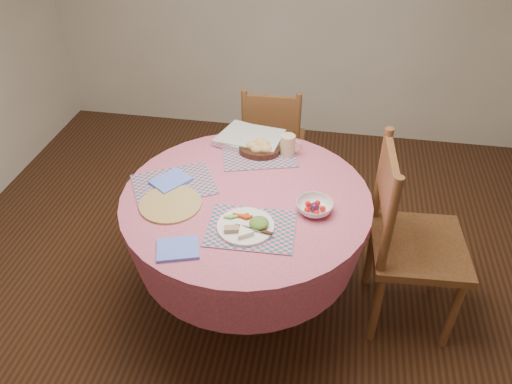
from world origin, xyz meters
TOP-DOWN VIEW (x-y plane):
  - ground at (0.00, 0.00)m, footprint 4.00×4.00m
  - dining_table at (0.00, 0.00)m, footprint 1.24×1.24m
  - chair_right at (0.82, 0.05)m, footprint 0.50×0.52m
  - chair_back at (-0.01, 0.99)m, footprint 0.43×0.41m
  - placemat_front at (0.07, -0.24)m, footprint 0.41×0.31m
  - placemat_left at (-0.38, 0.03)m, footprint 0.50×0.46m
  - placemat_back at (0.00, 0.38)m, footprint 0.47×0.40m
  - wicker_trivet at (-0.34, -0.13)m, footprint 0.30×0.30m
  - napkin_near at (-0.22, -0.43)m, footprint 0.21×0.19m
  - napkin_far at (-0.40, 0.04)m, footprint 0.22×0.23m
  - dinner_plate at (0.05, -0.25)m, footprint 0.26×0.26m
  - bread_bowl at (0.00, 0.39)m, footprint 0.23×0.23m
  - latte_mug at (0.16, 0.40)m, footprint 0.12×0.08m
  - fruit_bowl at (0.34, -0.06)m, footprint 0.19×0.19m
  - newspaper_stack at (-0.07, 0.49)m, footprint 0.41×0.36m

SIDE VIEW (x-z plane):
  - ground at x=0.00m, z-range 0.00..0.00m
  - chair_back at x=-0.01m, z-range 0.02..0.92m
  - chair_right at x=0.82m, z-range 0.02..1.08m
  - dining_table at x=0.00m, z-range 0.18..0.93m
  - placemat_front at x=0.07m, z-range 0.75..0.76m
  - placemat_left at x=-0.38m, z-range 0.75..0.76m
  - placemat_back at x=0.00m, z-range 0.75..0.76m
  - wicker_trivet at x=-0.34m, z-range 0.75..0.76m
  - napkin_near at x=-0.22m, z-range 0.75..0.76m
  - napkin_far at x=-0.40m, z-range 0.76..0.77m
  - dinner_plate at x=0.05m, z-range 0.75..0.80m
  - fruit_bowl at x=0.34m, z-range 0.75..0.80m
  - newspaper_stack at x=-0.07m, z-range 0.76..0.80m
  - bread_bowl at x=0.00m, z-range 0.75..0.83m
  - latte_mug at x=0.16m, z-range 0.76..0.87m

